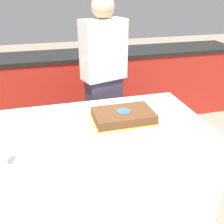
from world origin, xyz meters
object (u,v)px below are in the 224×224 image
(plate_stack, at_px, (52,127))
(wine_glass, at_px, (4,150))
(cake, at_px, (123,115))
(person_cutting_cake, at_px, (104,82))

(plate_stack, xyz_separation_m, wine_glass, (-0.27, -0.33, 0.08))
(cake, distance_m, wine_glass, 0.90)
(plate_stack, bearing_deg, wine_glass, -128.98)
(cake, xyz_separation_m, person_cutting_cake, (0.00, 0.64, 0.05))
(cake, height_order, wine_glass, wine_glass)
(cake, xyz_separation_m, plate_stack, (-0.54, -0.04, -0.00))
(plate_stack, distance_m, person_cutting_cake, 0.87)
(cake, distance_m, plate_stack, 0.54)
(cake, height_order, plate_stack, cake)
(wine_glass, bearing_deg, cake, 24.78)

